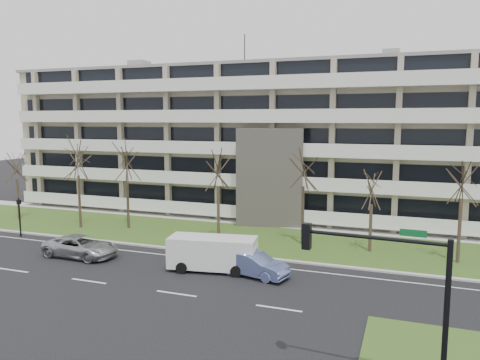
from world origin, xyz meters
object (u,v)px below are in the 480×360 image
at_px(silver_pickup, 81,246).
at_px(blue_sedan, 253,264).
at_px(pedestrian_signal, 19,212).
at_px(traffic_signal, 394,288).
at_px(white_van, 214,251).

distance_m(silver_pickup, blue_sedan, 12.95).
bearing_deg(pedestrian_signal, traffic_signal, -21.16).
distance_m(traffic_signal, pedestrian_signal, 32.97).
bearing_deg(white_van, pedestrian_signal, 163.39).
bearing_deg(white_van, blue_sedan, -12.71).
height_order(white_van, traffic_signal, traffic_signal).
relative_size(white_van, pedestrian_signal, 1.81).
height_order(silver_pickup, traffic_signal, traffic_signal).
xyz_separation_m(blue_sedan, pedestrian_signal, (-21.57, 2.68, 1.33)).
bearing_deg(silver_pickup, white_van, -85.48).
xyz_separation_m(silver_pickup, traffic_signal, (21.60, -10.01, 3.19)).
bearing_deg(traffic_signal, white_van, 141.08).
relative_size(silver_pickup, white_van, 0.92).
bearing_deg(silver_pickup, blue_sedan, -86.91).
bearing_deg(pedestrian_signal, white_van, -5.44).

